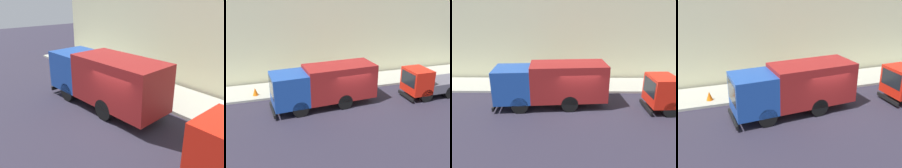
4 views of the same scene
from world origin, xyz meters
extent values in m
plane|color=#2B2736|center=(0.00, 0.00, 0.00)|extent=(80.00, 80.00, 0.00)
cube|color=#A7A698|center=(4.72, 0.00, 0.08)|extent=(3.45, 30.00, 0.17)
cube|color=beige|center=(6.95, 0.00, 5.91)|extent=(0.50, 30.00, 11.82)
cube|color=#1C47A1|center=(0.61, 4.40, 1.65)|extent=(2.57, 2.53, 2.20)
cube|color=black|center=(0.52, 5.56, 1.91)|extent=(2.01, 0.21, 1.23)
cube|color=maroon|center=(0.89, 0.73, 1.76)|extent=(2.77, 5.18, 2.43)
cube|color=black|center=(0.51, 5.64, 0.30)|extent=(2.30, 0.30, 0.24)
cylinder|color=black|center=(-0.40, 3.85, 0.55)|extent=(0.38, 1.12, 1.10)
cylinder|color=black|center=(1.69, 4.01, 0.55)|extent=(0.38, 1.12, 1.10)
cylinder|color=black|center=(-0.16, 0.65, 0.55)|extent=(0.38, 1.12, 1.10)
cylinder|color=black|center=(1.93, 0.81, 0.55)|extent=(0.38, 1.12, 1.10)
cube|color=red|center=(0.06, -5.26, 1.44)|extent=(2.15, 1.68, 1.85)
cube|color=black|center=(0.03, -4.48, 1.66)|extent=(1.76, 0.12, 1.04)
cube|color=#565460|center=(0.14, -7.78, 0.88)|extent=(2.21, 3.49, 0.72)
cube|color=black|center=(0.03, -4.40, 0.28)|extent=(2.01, 0.19, 0.24)
cylinder|color=black|center=(-0.83, -5.61, 0.52)|extent=(0.33, 1.04, 1.03)
cylinder|color=black|center=(0.97, -5.55, 0.52)|extent=(0.33, 1.04, 1.03)
cylinder|color=black|center=(-0.76, -7.81, 0.52)|extent=(0.33, 1.04, 1.03)
cylinder|color=black|center=(1.04, -7.75, 0.52)|extent=(0.33, 1.04, 1.03)
cylinder|color=#413451|center=(3.47, 2.59, 0.58)|extent=(0.39, 0.39, 0.83)
cylinder|color=#518D50|center=(3.47, 2.59, 1.27)|extent=(0.52, 0.52, 0.55)
sphere|color=#98654D|center=(3.47, 2.59, 1.67)|extent=(0.23, 0.23, 0.23)
cylinder|color=#504E3B|center=(3.58, 4.21, 0.63)|extent=(0.36, 0.36, 0.91)
cylinder|color=#1C2A30|center=(3.58, 4.21, 1.41)|extent=(0.48, 0.48, 0.65)
sphere|color=tan|center=(3.58, 4.21, 1.84)|extent=(0.21, 0.21, 0.21)
cylinder|color=black|center=(4.67, 1.88, 0.62)|extent=(0.39, 0.39, 0.90)
cylinder|color=#55854C|center=(4.67, 1.88, 1.36)|extent=(0.53, 0.53, 0.57)
sphere|color=#946F56|center=(4.67, 1.88, 1.75)|extent=(0.23, 0.23, 0.23)
cone|color=orange|center=(3.84, 6.73, 0.48)|extent=(0.43, 0.43, 0.61)
camera|label=1|loc=(-6.66, -7.96, 5.94)|focal=38.38mm
camera|label=2|loc=(-15.74, 5.96, 8.19)|focal=40.96mm
camera|label=3|loc=(-12.90, 0.90, 6.51)|focal=34.56mm
camera|label=4|loc=(-13.01, 6.80, 7.55)|focal=42.54mm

